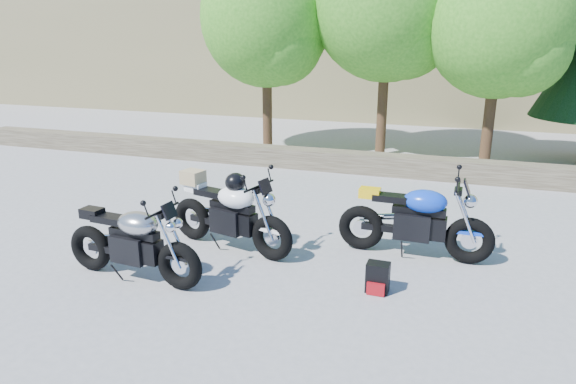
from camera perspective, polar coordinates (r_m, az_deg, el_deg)
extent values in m
plane|color=gray|center=(8.22, -3.54, -6.83)|extent=(90.00, 90.00, 0.00)
cube|color=#463D2F|center=(13.15, 5.37, 3.47)|extent=(22.00, 0.55, 0.50)
cylinder|color=#382314|center=(15.24, -2.33, 10.23)|extent=(0.28, 0.28, 3.02)
sphere|color=#2D7B1B|center=(15.14, -2.44, 18.78)|extent=(3.67, 3.67, 3.67)
sphere|color=#2D7B1B|center=(14.68, -0.93, 16.32)|extent=(2.38, 2.38, 2.38)
cylinder|color=#382314|center=(14.80, 10.49, 10.41)|extent=(0.28, 0.28, 3.36)
sphere|color=#2D7B1B|center=(14.73, 11.05, 20.19)|extent=(4.08, 4.08, 4.08)
sphere|color=#2D7B1B|center=(14.35, 12.78, 17.30)|extent=(2.64, 2.64, 2.64)
cylinder|color=#382314|center=(14.11, 21.50, 8.29)|extent=(0.28, 0.28, 2.91)
sphere|color=#2D7B1B|center=(13.99, 22.51, 17.14)|extent=(3.54, 3.54, 3.54)
sphere|color=#2D7B1B|center=(13.72, 24.42, 14.32)|extent=(2.29, 2.29, 2.29)
torus|color=black|center=(7.14, -11.94, -8.03)|extent=(0.70, 0.23, 0.69)
torus|color=black|center=(8.07, -21.07, -5.83)|extent=(0.70, 0.23, 0.69)
cylinder|color=silver|center=(7.14, -11.94, -8.03)|extent=(0.24, 0.06, 0.24)
cylinder|color=silver|center=(8.07, -21.07, -5.83)|extent=(0.24, 0.06, 0.24)
cube|color=black|center=(7.54, -17.01, -5.95)|extent=(0.54, 0.36, 0.39)
cube|color=black|center=(7.41, -16.72, -4.38)|extent=(0.76, 0.23, 0.11)
ellipsoid|color=#A8A7AC|center=(7.31, -16.36, -3.37)|extent=(0.65, 0.46, 0.33)
cube|color=black|center=(7.61, -19.13, -2.83)|extent=(0.55, 0.28, 0.10)
cube|color=black|center=(7.81, -20.93, -2.19)|extent=(0.32, 0.24, 0.14)
cylinder|color=black|center=(6.98, -13.78, -2.00)|extent=(0.09, 0.71, 0.03)
sphere|color=silver|center=(6.94, -12.53, -3.62)|extent=(0.19, 0.19, 0.19)
torus|color=black|center=(7.86, -1.79, -5.14)|extent=(0.74, 0.34, 0.72)
torus|color=black|center=(8.80, -10.58, -2.95)|extent=(0.74, 0.34, 0.72)
cylinder|color=silver|center=(7.86, -1.79, -5.14)|extent=(0.25, 0.10, 0.25)
cylinder|color=silver|center=(8.80, -10.58, -2.95)|extent=(0.25, 0.10, 0.25)
cube|color=black|center=(8.27, -6.60, -3.09)|extent=(0.60, 0.45, 0.40)
cube|color=black|center=(8.14, -6.22, -1.57)|extent=(0.80, 0.36, 0.11)
ellipsoid|color=white|center=(8.04, -5.82, -0.61)|extent=(0.73, 0.57, 0.34)
cube|color=black|center=(8.34, -8.50, -0.06)|extent=(0.60, 0.37, 0.10)
cube|color=white|center=(8.54, -10.24, 0.58)|extent=(0.36, 0.29, 0.15)
cylinder|color=black|center=(7.71, -3.23, 0.68)|extent=(0.21, 0.73, 0.04)
sphere|color=silver|center=(7.67, -2.11, -0.89)|extent=(0.20, 0.20, 0.20)
ellipsoid|color=black|center=(7.97, -5.87, 1.08)|extent=(0.38, 0.39, 0.30)
cube|color=tan|center=(8.53, -10.52, 1.64)|extent=(0.40, 0.36, 0.22)
torus|color=black|center=(8.20, 19.51, -5.12)|extent=(0.74, 0.20, 0.73)
torus|color=black|center=(8.33, 8.12, -3.93)|extent=(0.74, 0.20, 0.73)
cylinder|color=silver|center=(8.20, 19.51, -5.12)|extent=(0.25, 0.05, 0.25)
cylinder|color=silver|center=(8.33, 8.12, -3.93)|extent=(0.25, 0.05, 0.25)
cube|color=black|center=(8.18, 13.67, -3.63)|extent=(0.56, 0.35, 0.41)
cube|color=black|center=(8.09, 14.36, -2.02)|extent=(0.81, 0.20, 0.11)
ellipsoid|color=#0D39CF|center=(8.03, 15.01, -0.99)|extent=(0.67, 0.46, 0.35)
cube|color=black|center=(8.08, 11.46, -0.64)|extent=(0.58, 0.26, 0.10)
cube|color=yellow|center=(8.12, 9.08, -0.09)|extent=(0.33, 0.24, 0.15)
cylinder|color=black|center=(7.94, 18.44, 0.49)|extent=(0.05, 0.76, 0.04)
sphere|color=silver|center=(8.00, 19.62, -0.98)|extent=(0.21, 0.21, 0.21)
cube|color=black|center=(7.09, 9.94, -9.32)|extent=(0.31, 0.22, 0.41)
cube|color=maroon|center=(7.02, 9.71, -10.61)|extent=(0.24, 0.05, 0.17)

